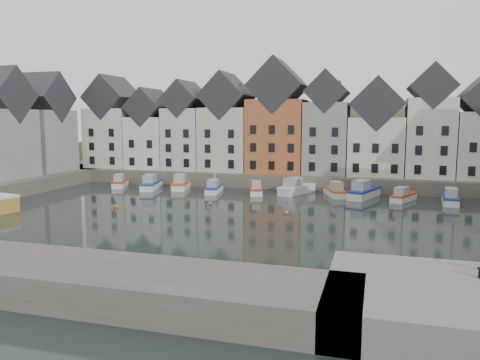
% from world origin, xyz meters
% --- Properties ---
extents(ground, '(260.00, 260.00, 0.00)m').
position_xyz_m(ground, '(0.00, 0.00, 0.00)').
color(ground, black).
rests_on(ground, ground).
extents(far_quay, '(90.00, 16.00, 2.00)m').
position_xyz_m(far_quay, '(0.00, 30.00, 1.00)').
color(far_quay, '#534A3F').
rests_on(far_quay, ground).
extents(hillside, '(153.60, 70.40, 64.00)m').
position_xyz_m(hillside, '(0.02, 56.00, -17.96)').
color(hillside, '#27371B').
rests_on(hillside, ground).
extents(far_terrace, '(72.37, 8.16, 17.78)m').
position_xyz_m(far_terrace, '(3.21, 28.00, 8.88)').
color(far_terrace, beige).
rests_on(far_terrace, far_quay).
extents(left_terrace, '(7.65, 17.00, 15.69)m').
position_xyz_m(left_terrace, '(-36.00, 13.50, 8.88)').
color(left_terrace, gray).
rests_on(left_terrace, left_quay).
extents(mooring_buoys, '(20.50, 5.50, 0.50)m').
position_xyz_m(mooring_buoys, '(-4.00, 5.33, 0.15)').
color(mooring_buoys, '#C64D17').
rests_on(mooring_buoys, ground).
extents(boat_a, '(3.69, 5.94, 2.18)m').
position_xyz_m(boat_a, '(-22.67, 18.58, 0.65)').
color(boat_a, silver).
rests_on(boat_a, ground).
extents(boat_b, '(3.39, 6.76, 2.49)m').
position_xyz_m(boat_b, '(-16.77, 17.39, 0.74)').
color(boat_b, silver).
rests_on(boat_b, ground).
extents(boat_c, '(3.45, 6.82, 2.51)m').
position_xyz_m(boat_c, '(-12.55, 18.89, 0.75)').
color(boat_c, silver).
rests_on(boat_c, ground).
extents(boat_d, '(2.55, 5.80, 10.71)m').
position_xyz_m(boat_d, '(-6.70, 16.93, 0.70)').
color(boat_d, silver).
rests_on(boat_d, ground).
extents(boat_e, '(3.11, 5.76, 2.11)m').
position_xyz_m(boat_e, '(-0.67, 17.52, 0.63)').
color(boat_e, silver).
rests_on(boat_e, ground).
extents(boat_f, '(4.65, 6.96, 2.57)m').
position_xyz_m(boat_f, '(4.65, 19.12, 0.77)').
color(boat_f, silver).
rests_on(boat_f, ground).
extents(boat_g, '(3.72, 6.17, 2.26)m').
position_xyz_m(boat_g, '(10.02, 18.76, 0.67)').
color(boat_g, silver).
rests_on(boat_g, ground).
extents(boat_h, '(4.43, 7.32, 2.69)m').
position_xyz_m(boat_h, '(13.77, 18.38, 0.80)').
color(boat_h, silver).
rests_on(boat_h, ground).
extents(boat_i, '(3.65, 5.60, 2.07)m').
position_xyz_m(boat_i, '(18.69, 17.21, 0.62)').
color(boat_i, silver).
rests_on(boat_i, ground).
extents(boat_j, '(2.29, 6.02, 2.26)m').
position_xyz_m(boat_j, '(24.18, 16.89, 0.67)').
color(boat_j, silver).
rests_on(boat_j, ground).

